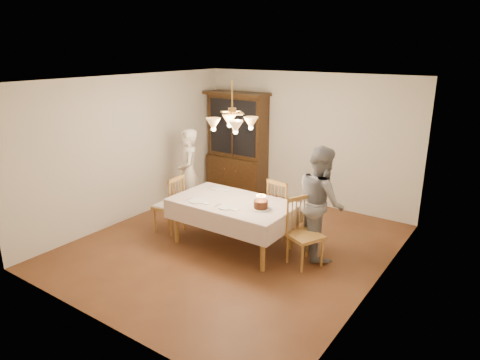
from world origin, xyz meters
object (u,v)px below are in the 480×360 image
Objects in this scene: china_hutch at (237,145)px; chair_far_side at (283,211)px; dining_table at (233,206)px; elderly_woman at (189,173)px; birthday_cake at (261,205)px.

chair_far_side is (1.96, -1.47, -0.60)m from china_hutch.
elderly_woman is (-1.45, 0.62, 0.14)m from dining_table.
dining_table is 2.73m from china_hutch.
chair_far_side is at bearing 95.10° from birthday_cake.
china_hutch is at bearing 123.51° from dining_table.
elderly_woman is 2.09m from birthday_cake.
dining_table is at bearing 21.70° from elderly_woman.
china_hutch reaches higher than birthday_cake.
elderly_woman reaches higher than dining_table.
dining_table is 0.55m from birthday_cake.
china_hutch is 2.52m from chair_far_side.
chair_far_side is 3.33× the size of birthday_cake.
china_hutch is at bearing 143.09° from chair_far_side.
china_hutch is (-1.49, 2.25, 0.36)m from dining_table.
china_hutch reaches higher than dining_table.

